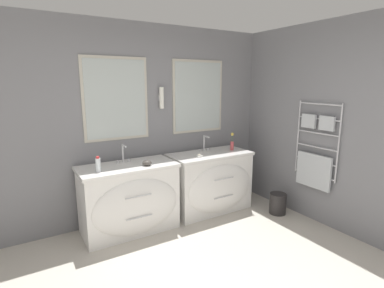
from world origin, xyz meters
The scene contains 11 objects.
wall_back centered at (0.02, 2.29, 1.31)m, with size 5.94×0.14×2.60m.
wall_right centered at (2.20, 1.01, 1.29)m, with size 0.13×4.39×2.60m.
vanity_left centered at (-0.08, 1.89, 0.43)m, with size 1.18×0.64×0.85m.
vanity_right centered at (1.15, 1.89, 0.43)m, with size 1.18×0.64×0.85m.
faucet_left centered at (-0.08, 2.07, 0.97)m, with size 0.17×0.14×0.23m.
faucet_right centered at (1.15, 2.07, 0.97)m, with size 0.17×0.14×0.23m.
toiletry_bottle centered at (-0.45, 1.83, 0.94)m, with size 0.06×0.06×0.18m.
amenity_bowl centered at (0.12, 1.79, 0.89)m, with size 0.11×0.11×0.07m.
flower_vase centered at (1.54, 1.92, 0.96)m, with size 0.05×0.05×0.26m.
soap_dish centered at (0.89, 1.81, 0.87)m, with size 0.08×0.06×0.04m.
waste_bin centered at (1.90, 1.30, 0.15)m, with size 0.24×0.24×0.30m.
Camera 1 is at (-1.23, -1.49, 1.85)m, focal length 28.00 mm.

